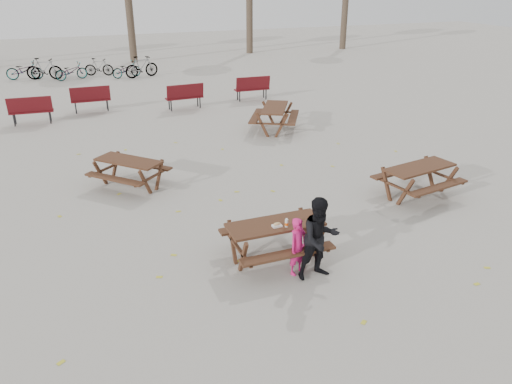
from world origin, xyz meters
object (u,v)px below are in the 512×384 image
object	(u,v)px
main_picnic_table	(275,232)
picnic_table_far	(275,119)
picnic_table_north	(130,173)
soda_bottle	(287,223)
child	(298,246)
food_tray	(277,226)
picnic_table_east	(418,181)
adult	(320,239)

from	to	relation	value
main_picnic_table	picnic_table_far	world-z (taller)	picnic_table_far
picnic_table_north	picnic_table_far	world-z (taller)	picnic_table_far
picnic_table_far	main_picnic_table	bearing A→B (deg)	-173.58
soda_bottle	child	size ratio (longest dim) A/B	0.15
main_picnic_table	food_tray	xyz separation A→B (m)	(-0.03, -0.14, 0.21)
picnic_table_east	picnic_table_far	bearing A→B (deg)	89.16
food_tray	soda_bottle	xyz separation A→B (m)	(0.16, -0.06, 0.05)
child	adult	distance (m)	0.44
soda_bottle	adult	size ratio (longest dim) A/B	0.11
picnic_table_east	picnic_table_north	distance (m)	7.19
food_tray	child	size ratio (longest dim) A/B	0.16
main_picnic_table	picnic_table_north	xyz separation A→B (m)	(-2.06, 4.60, -0.22)
child	adult	world-z (taller)	adult
food_tray	soda_bottle	distance (m)	0.18
food_tray	main_picnic_table	bearing A→B (deg)	78.59
main_picnic_table	child	size ratio (longest dim) A/B	1.64
soda_bottle	main_picnic_table	bearing A→B (deg)	123.83
soda_bottle	adult	bearing A→B (deg)	-59.50
food_tray	picnic_table_far	bearing A→B (deg)	67.16
main_picnic_table	child	xyz separation A→B (m)	(0.20, -0.58, -0.04)
food_tray	picnic_table_north	size ratio (longest dim) A/B	0.11
picnic_table_north	picnic_table_far	size ratio (longest dim) A/B	0.88
child	picnic_table_east	distance (m)	4.70
food_tray	picnic_table_east	size ratio (longest dim) A/B	0.10
picnic_table_east	picnic_table_north	size ratio (longest dim) A/B	1.06
child	picnic_table_north	distance (m)	5.65
picnic_table_far	adult	bearing A→B (deg)	-168.73
soda_bottle	picnic_table_north	world-z (taller)	soda_bottle
soda_bottle	picnic_table_north	bearing A→B (deg)	114.55
child	picnic_table_far	world-z (taller)	child
food_tray	child	world-z (taller)	child
adult	picnic_table_north	size ratio (longest dim) A/B	0.91
child	soda_bottle	bearing A→B (deg)	76.61
picnic_table_east	picnic_table_north	xyz separation A→B (m)	(-6.48, 3.12, -0.02)
main_picnic_table	food_tray	bearing A→B (deg)	-101.41
food_tray	picnic_table_east	distance (m)	4.75
picnic_table_north	picnic_table_east	bearing A→B (deg)	21.48
soda_bottle	food_tray	bearing A→B (deg)	158.45
picnic_table_north	main_picnic_table	bearing A→B (deg)	-18.70
picnic_table_east	picnic_table_far	distance (m)	6.52
main_picnic_table	picnic_table_east	xyz separation A→B (m)	(4.42, 1.48, -0.20)
adult	picnic_table_east	distance (m)	4.56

